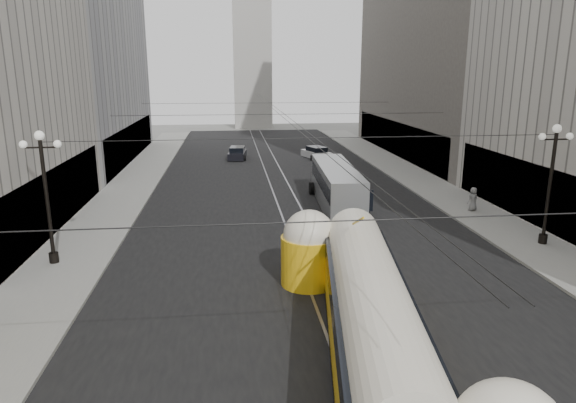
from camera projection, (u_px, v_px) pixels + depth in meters
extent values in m
cube|color=black|center=(282.00, 191.00, 40.22)|extent=(20.00, 85.00, 0.02)
cube|color=gray|center=(133.00, 184.00, 42.25)|extent=(4.00, 72.00, 0.15)
cube|color=gray|center=(414.00, 178.00, 44.89)|extent=(4.00, 72.00, 0.15)
cube|color=gray|center=(273.00, 191.00, 40.14)|extent=(0.12, 85.00, 0.04)
cube|color=gray|center=(292.00, 191.00, 40.30)|extent=(0.12, 85.00, 0.04)
cube|color=black|center=(58.00, 197.00, 30.00)|extent=(0.10, 18.00, 3.60)
cube|color=#999999|center=(60.00, 19.00, 49.47)|extent=(12.00, 28.00, 28.00)
cube|color=black|center=(132.00, 142.00, 53.10)|extent=(0.10, 25.20, 3.60)
cube|color=black|center=(530.00, 192.00, 31.16)|extent=(0.10, 18.00, 3.60)
cube|color=#514C47|center=(457.00, 3.00, 53.37)|extent=(12.00, 32.00, 32.00)
cube|color=black|center=(395.00, 138.00, 56.19)|extent=(0.10, 28.80, 3.60)
cube|color=#B2AFA8|center=(252.00, 52.00, 82.97)|extent=(6.00, 6.00, 24.00)
cylinder|color=black|center=(47.00, 202.00, 24.10)|extent=(0.18, 0.18, 6.00)
cylinder|color=black|center=(54.00, 257.00, 24.78)|extent=(0.44, 0.44, 0.50)
cylinder|color=black|center=(41.00, 147.00, 23.45)|extent=(1.60, 0.08, 0.08)
sphere|color=white|center=(39.00, 135.00, 23.32)|extent=(0.44, 0.44, 0.44)
sphere|color=white|center=(23.00, 144.00, 23.33)|extent=(0.36, 0.36, 0.36)
sphere|color=white|center=(57.00, 144.00, 23.50)|extent=(0.36, 0.36, 0.36)
cylinder|color=black|center=(549.00, 189.00, 26.86)|extent=(0.18, 0.18, 6.00)
cylinder|color=black|center=(543.00, 239.00, 27.55)|extent=(0.44, 0.44, 0.50)
cylinder|color=black|center=(556.00, 139.00, 26.22)|extent=(1.60, 0.08, 0.08)
sphere|color=white|center=(557.00, 129.00, 26.08)|extent=(0.44, 0.44, 0.44)
sphere|color=white|center=(542.00, 137.00, 26.10)|extent=(0.36, 0.36, 0.36)
sphere|color=white|center=(570.00, 136.00, 26.27)|extent=(0.36, 0.36, 0.36)
cylinder|color=black|center=(414.00, 219.00, 11.30)|extent=(25.00, 0.03, 0.03)
cylinder|color=black|center=(313.00, 138.00, 24.77)|extent=(25.00, 0.03, 0.03)
cylinder|color=black|center=(283.00, 114.00, 38.25)|extent=(25.00, 0.03, 0.03)
cylinder|color=black|center=(268.00, 103.00, 51.73)|extent=(25.00, 0.03, 0.03)
cylinder|color=black|center=(278.00, 113.00, 42.15)|extent=(0.03, 72.00, 0.03)
cylinder|color=black|center=(283.00, 113.00, 42.19)|extent=(0.03, 72.00, 0.03)
cube|color=yellow|center=(370.00, 334.00, 16.38)|extent=(4.40, 13.50, 1.61)
cube|color=black|center=(369.00, 355.00, 16.57)|extent=(4.35, 13.10, 0.28)
cube|color=black|center=(371.00, 304.00, 16.12)|extent=(4.39, 13.30, 0.81)
cylinder|color=silver|center=(371.00, 296.00, 16.05)|extent=(4.09, 13.26, 2.18)
cylinder|color=yellow|center=(309.00, 260.00, 22.47)|extent=(2.47, 2.47, 2.18)
sphere|color=silver|center=(309.00, 236.00, 22.19)|extent=(2.28, 2.28, 2.28)
cube|color=#9EA1A3|center=(336.00, 186.00, 35.45)|extent=(2.91, 11.08, 2.74)
cube|color=black|center=(336.00, 180.00, 35.33)|extent=(2.91, 10.70, 1.01)
cube|color=black|center=(355.00, 201.00, 30.14)|extent=(2.10, 0.22, 1.28)
cylinder|color=black|center=(330.00, 214.00, 32.02)|extent=(0.30, 0.91, 0.91)
cylinder|color=black|center=(366.00, 213.00, 32.27)|extent=(0.30, 0.91, 0.91)
cylinder|color=black|center=(311.00, 188.00, 39.10)|extent=(0.30, 0.91, 0.91)
cylinder|color=black|center=(341.00, 187.00, 39.35)|extent=(0.30, 0.91, 0.91)
cube|color=white|center=(317.00, 154.00, 55.01)|extent=(2.98, 4.38, 0.72)
cube|color=black|center=(317.00, 150.00, 54.88)|extent=(2.15, 2.60, 0.68)
cylinder|color=black|center=(312.00, 158.00, 53.64)|extent=(0.22, 0.58, 0.58)
cylinder|color=black|center=(326.00, 158.00, 53.80)|extent=(0.22, 0.58, 0.58)
cylinder|color=black|center=(308.00, 154.00, 56.29)|extent=(0.22, 0.58, 0.58)
cylinder|color=black|center=(321.00, 154.00, 56.46)|extent=(0.22, 0.58, 0.58)
cube|color=black|center=(237.00, 155.00, 54.86)|extent=(2.15, 4.24, 0.72)
cube|color=black|center=(237.00, 150.00, 54.74)|extent=(1.73, 2.40, 0.68)
cylinder|color=black|center=(230.00, 158.00, 53.48)|extent=(0.22, 0.58, 0.58)
cylinder|color=black|center=(245.00, 158.00, 53.65)|extent=(0.22, 0.58, 0.58)
cylinder|color=black|center=(230.00, 154.00, 56.15)|extent=(0.22, 0.58, 0.58)
cylinder|color=black|center=(244.00, 154.00, 56.31)|extent=(0.22, 0.58, 0.58)
imported|color=slate|center=(473.00, 199.00, 33.87)|extent=(0.88, 0.71, 1.57)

